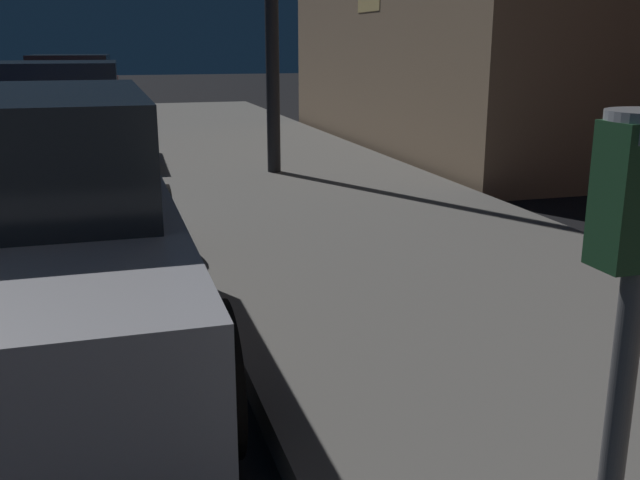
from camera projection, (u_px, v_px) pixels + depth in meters
parking_meter at (635, 274)px, 1.51m from camera, size 0.19×0.19×1.39m
car_blue at (58, 116)px, 9.98m from camera, size 2.20×4.35×1.43m
car_red at (73, 88)px, 16.05m from camera, size 2.27×4.19×1.43m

